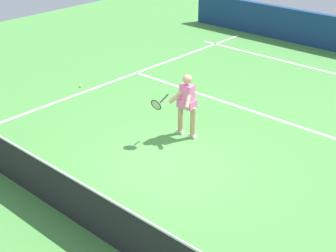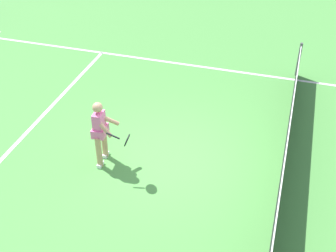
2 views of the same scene
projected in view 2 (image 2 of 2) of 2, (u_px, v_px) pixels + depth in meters
ground_plane at (169, 158)px, 10.32m from camera, size 26.70×26.70×0.00m
service_line_marking at (29, 130)px, 11.17m from camera, size 8.97×0.10×0.01m
sideline_left_marking at (211, 68)px, 13.81m from camera, size 0.10×18.54×0.01m
court_net at (284, 162)px, 9.45m from camera, size 9.65×0.08×1.04m
tennis_player at (101, 131)px, 9.72m from camera, size 0.75×0.97×1.55m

